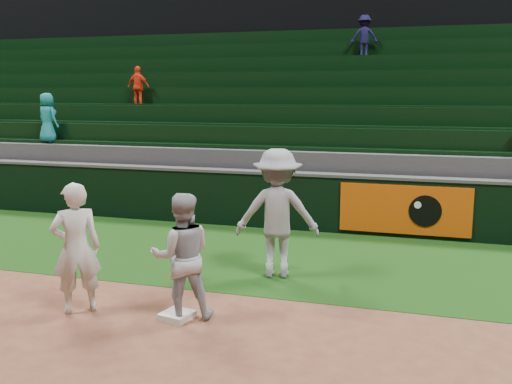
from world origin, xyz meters
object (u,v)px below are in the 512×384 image
(first_base, at_px, (177,315))
(first_baseman, at_px, (76,248))
(baserunner, at_px, (182,256))
(base_coach, at_px, (277,213))

(first_base, height_order, first_baseman, first_baseman)
(first_base, distance_m, baserunner, 0.80)
(base_coach, bearing_deg, first_baseman, 33.41)
(first_base, xyz_separation_m, first_baseman, (-1.38, -0.15, 0.85))
(baserunner, relative_size, base_coach, 0.81)
(first_base, relative_size, first_baseman, 0.21)
(baserunner, bearing_deg, base_coach, -136.68)
(baserunner, xyz_separation_m, base_coach, (0.76, 2.03, 0.20))
(first_base, bearing_deg, baserunner, 45.32)
(first_baseman, bearing_deg, base_coach, -172.73)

